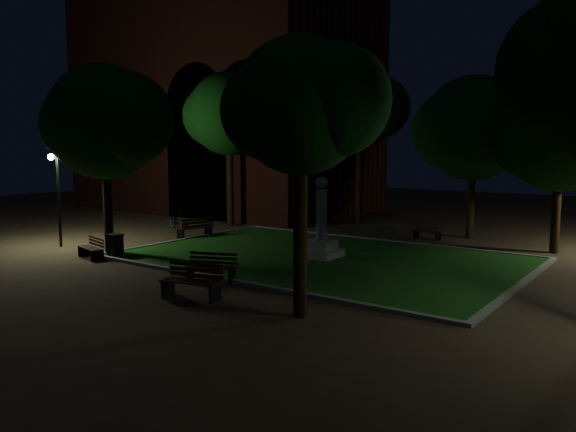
% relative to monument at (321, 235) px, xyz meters
% --- Properties ---
extents(ground, '(80.00, 80.00, 0.00)m').
position_rel_monument_xyz_m(ground, '(0.00, -2.00, -0.96)').
color(ground, '#442E20').
extents(lawn, '(15.00, 10.00, 0.08)m').
position_rel_monument_xyz_m(lawn, '(0.00, 0.00, -0.92)').
color(lawn, '#1C4F13').
rests_on(lawn, ground).
extents(lawn_kerb, '(15.40, 10.40, 0.12)m').
position_rel_monument_xyz_m(lawn_kerb, '(0.00, 0.00, -0.90)').
color(lawn_kerb, slate).
rests_on(lawn_kerb, ground).
extents(monument, '(1.40, 1.40, 3.20)m').
position_rel_monument_xyz_m(monument, '(0.00, 0.00, 0.00)').
color(monument, gray).
rests_on(monument, lawn).
extents(building_main, '(20.00, 12.00, 15.00)m').
position_rel_monument_xyz_m(building_main, '(-15.86, 11.79, 6.42)').
color(building_main, '#441710').
rests_on(building_main, ground).
extents(tree_west, '(5.79, 4.72, 7.81)m').
position_rel_monument_xyz_m(tree_west, '(-7.72, -4.26, 4.49)').
color(tree_west, black).
rests_on(tree_west, ground).
extents(tree_north_wl, '(5.07, 4.14, 8.59)m').
position_rel_monument_xyz_m(tree_north_wl, '(-5.82, 6.46, 5.55)').
color(tree_north_wl, black).
rests_on(tree_north_wl, ground).
extents(tree_north_er, '(6.20, 5.06, 7.88)m').
position_rel_monument_xyz_m(tree_north_er, '(3.20, 8.67, 4.39)').
color(tree_north_er, black).
rests_on(tree_north_er, ground).
extents(tree_ne, '(5.65, 4.61, 7.19)m').
position_rel_monument_xyz_m(tree_ne, '(7.37, 6.80, 3.93)').
color(tree_ne, black).
rests_on(tree_ne, ground).
extents(tree_se, '(4.31, 3.52, 7.23)m').
position_rel_monument_xyz_m(tree_se, '(3.80, -6.84, 4.50)').
color(tree_se, black).
rests_on(tree_se, ground).
extents(tree_nw, '(5.68, 4.64, 8.59)m').
position_rel_monument_xyz_m(tree_nw, '(-9.24, 5.05, 5.31)').
color(tree_nw, black).
rests_on(tree_nw, ground).
extents(tree_far_north, '(5.30, 4.33, 8.71)m').
position_rel_monument_xyz_m(tree_far_north, '(-3.73, 10.02, 5.58)').
color(tree_far_north, black).
rests_on(tree_far_north, ground).
extents(lamppost_sw, '(1.18, 0.28, 4.13)m').
position_rel_monument_xyz_m(lamppost_sw, '(-10.96, -4.52, 1.97)').
color(lamppost_sw, black).
rests_on(lamppost_sw, ground).
extents(lamppost_nw, '(1.18, 0.28, 4.57)m').
position_rel_monument_xyz_m(lamppost_nw, '(-12.70, 6.74, 2.23)').
color(lamppost_nw, black).
rests_on(lamppost_nw, ground).
extents(bench_near_left, '(1.79, 1.20, 0.93)m').
position_rel_monument_xyz_m(bench_near_left, '(-0.94, -5.30, -0.52)').
color(bench_near_left, black).
rests_on(bench_near_left, ground).
extents(bench_near_right, '(1.94, 1.06, 1.01)m').
position_rel_monument_xyz_m(bench_near_right, '(0.10, -7.19, -0.48)').
color(bench_near_right, black).
rests_on(bench_near_right, ground).
extents(bench_west_near, '(1.60, 0.86, 0.83)m').
position_rel_monument_xyz_m(bench_west_near, '(-7.52, -5.29, -0.56)').
color(bench_west_near, black).
rests_on(bench_west_near, ground).
extents(bench_left_side, '(1.02, 1.90, 0.99)m').
position_rel_monument_xyz_m(bench_left_side, '(-7.85, 0.79, -0.49)').
color(bench_left_side, black).
rests_on(bench_left_side, ground).
extents(bench_far_side, '(1.45, 0.69, 0.77)m').
position_rel_monument_xyz_m(bench_far_side, '(1.56, 6.98, -0.60)').
color(bench_far_side, black).
rests_on(bench_far_side, ground).
extents(trash_bin, '(0.56, 0.56, 0.94)m').
position_rel_monument_xyz_m(trash_bin, '(-6.94, -4.62, -0.48)').
color(trash_bin, black).
rests_on(trash_bin, ground).
extents(bicycle, '(1.62, 0.71, 0.83)m').
position_rel_monument_xyz_m(bicycle, '(-10.70, 2.34, -0.54)').
color(bicycle, black).
rests_on(bicycle, ground).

